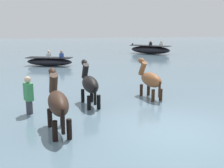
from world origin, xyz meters
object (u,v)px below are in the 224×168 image
Objects in this scene: horse_trailing_chestnut at (150,81)px; person_onlooker_left at (29,101)px; boat_far_offshore at (150,50)px; horse_flank_black at (90,85)px; boat_mid_outer at (50,61)px; horse_lead_dark_bay at (58,104)px.

horse_trailing_chestnut is 1.15× the size of person_onlooker_left.
horse_trailing_chestnut is at bearing 12.58° from person_onlooker_left.
person_onlooker_left is at bearing -122.03° from boat_far_offshore.
boat_mid_outer is (-1.30, 9.89, -0.40)m from horse_flank_black.
horse_lead_dark_bay reaches higher than boat_far_offshore.
horse_trailing_chestnut reaches higher than boat_far_offshore.
horse_flank_black reaches higher than boat_mid_outer.
horse_trailing_chestnut is (3.50, 2.64, -0.07)m from horse_lead_dark_bay.
boat_far_offshore reaches higher than person_onlooker_left.
horse_flank_black is (-2.36, -0.44, 0.03)m from horse_trailing_chestnut.
boat_far_offshore is at bearing 62.38° from horse_flank_black.
boat_far_offshore is at bearing 32.21° from boat_mid_outer.
horse_lead_dark_bay is 1.89m from person_onlooker_left.
boat_far_offshore is 19.45m from person_onlooker_left.
horse_trailing_chestnut is 4.43m from person_onlooker_left.
horse_flank_black is at bearing -117.62° from boat_far_offshore.
horse_trailing_chestnut is at bearing -68.87° from boat_mid_outer.
horse_trailing_chestnut is 2.40m from horse_flank_black.
horse_lead_dark_bay is 2.47m from horse_flank_black.
horse_lead_dark_bay reaches higher than boat_mid_outer.
person_onlooker_left is (-4.32, -0.96, -0.24)m from horse_trailing_chestnut.
boat_far_offshore is (8.35, 15.97, -0.29)m from horse_flank_black.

